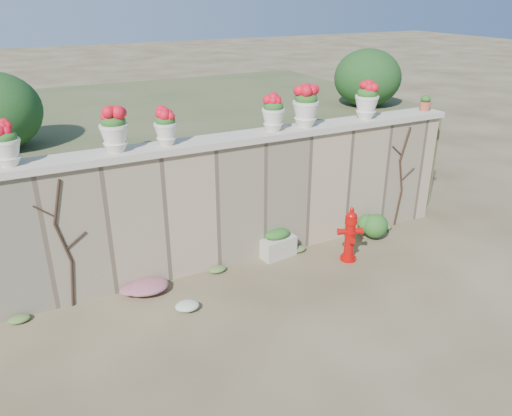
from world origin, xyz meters
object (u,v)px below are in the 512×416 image
urn_pot_0 (6,145)px  fire_hydrant (350,234)px  planter_box (277,243)px  terracotta_pot (425,104)px

urn_pot_0 → fire_hydrant: bearing=-10.9°
planter_box → terracotta_pot: bearing=-3.3°
fire_hydrant → terracotta_pot: terracotta_pot is taller
fire_hydrant → terracotta_pot: bearing=44.6°
planter_box → terracotta_pot: (3.19, 0.25, 2.00)m
fire_hydrant → urn_pot_0: size_ratio=1.72×
fire_hydrant → terracotta_pot: (2.20, 0.91, 1.75)m
urn_pot_0 → terracotta_pot: 6.93m
terracotta_pot → fire_hydrant: bearing=-157.5°
fire_hydrant → planter_box: fire_hydrant is taller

